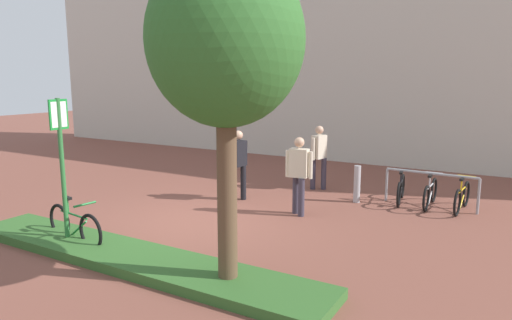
{
  "coord_description": "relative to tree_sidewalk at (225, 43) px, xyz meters",
  "views": [
    {
      "loc": [
        5.81,
        -7.42,
        2.98
      ],
      "look_at": [
        0.86,
        1.1,
        1.22
      ],
      "focal_mm": 32.45,
      "sensor_mm": 36.0,
      "label": 1
    }
  ],
  "objects": [
    {
      "name": "tree_sidewalk",
      "position": [
        0.0,
        0.0,
        0.0
      ],
      "size": [
        2.11,
        2.11,
        4.63
      ],
      "color": "brown",
      "rests_on": "ground"
    },
    {
      "name": "bollard_steel",
      "position": [
        0.15,
        5.4,
        -2.98
      ],
      "size": [
        0.16,
        0.16,
        0.9
      ],
      "primitive_type": "cylinder",
      "color": "#ADADB2",
      "rests_on": "ground"
    },
    {
      "name": "planter_strip",
      "position": [
        -1.87,
        -0.05,
        -3.35
      ],
      "size": [
        7.0,
        1.1,
        0.16
      ],
      "primitive_type": "cube",
      "color": "#336028",
      "rests_on": "ground"
    },
    {
      "name": "person_shirt_blue",
      "position": [
        -0.63,
        3.74,
        -2.44
      ],
      "size": [
        0.61,
        0.29,
        1.72
      ],
      "color": "#383342",
      "rests_on": "ground"
    },
    {
      "name": "person_shirt_white",
      "position": [
        -1.17,
        6.17,
        -2.44
      ],
      "size": [
        0.4,
        0.6,
        1.72
      ],
      "color": "#383342",
      "rests_on": "ground"
    },
    {
      "name": "building_facade",
      "position": [
        -2.32,
        11.02,
        1.57
      ],
      "size": [
        28.0,
        1.2,
        10.0
      ],
      "primitive_type": "cube",
      "color": "beige",
      "rests_on": "ground"
    },
    {
      "name": "parking_sign_post",
      "position": [
        -3.42,
        -0.05,
        -1.71
      ],
      "size": [
        0.08,
        0.36,
        2.63
      ],
      "color": "#2D7238",
      "rests_on": "ground"
    },
    {
      "name": "bike_at_sign",
      "position": [
        -3.36,
        0.06,
        -3.08
      ],
      "size": [
        1.67,
        0.42,
        0.86
      ],
      "color": "black",
      "rests_on": "ground"
    },
    {
      "name": "person_suited_dark",
      "position": [
        -2.44,
        4.16,
        -2.44
      ],
      "size": [
        0.31,
        0.61,
        1.72
      ],
      "color": "black",
      "rests_on": "ground"
    },
    {
      "name": "ground_plane",
      "position": [
        -2.32,
        2.21,
        -3.43
      ],
      "size": [
        60.0,
        60.0,
        0.0
      ],
      "primitive_type": "plane",
      "color": "brown"
    },
    {
      "name": "bike_rack_cluster",
      "position": [
        1.76,
        5.86,
        -3.08
      ],
      "size": [
        2.11,
        1.61,
        0.83
      ],
      "color": "#99999E",
      "rests_on": "ground"
    }
  ]
}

